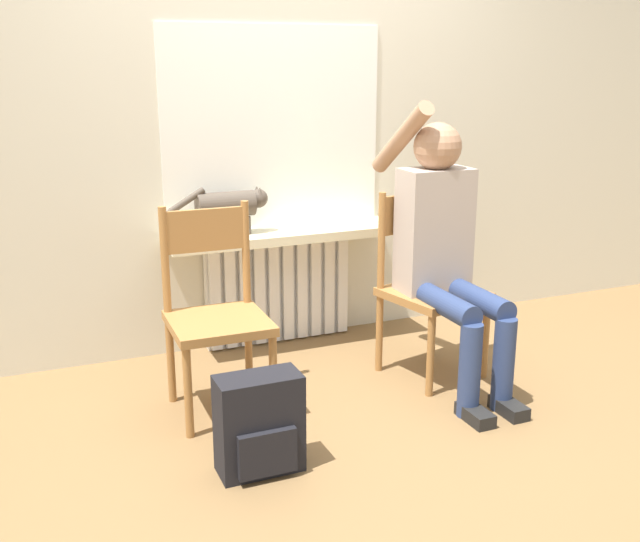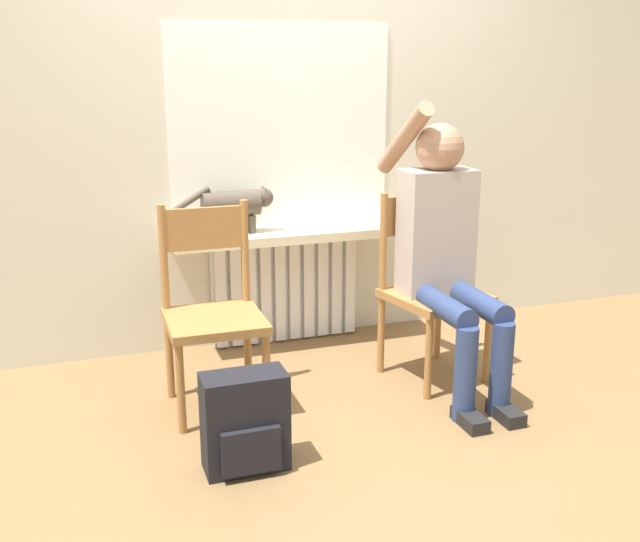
% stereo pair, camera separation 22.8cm
% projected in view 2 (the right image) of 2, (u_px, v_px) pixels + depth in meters
% --- Properties ---
extents(ground_plane, '(12.00, 12.00, 0.00)m').
position_uv_depth(ground_plane, '(362.00, 429.00, 3.24)').
color(ground_plane, brown).
extents(wall_with_window, '(7.00, 0.06, 2.70)m').
position_uv_depth(wall_with_window, '(279.00, 97.00, 3.99)').
color(wall_with_window, beige).
rests_on(wall_with_window, ground_plane).
extents(radiator, '(0.83, 0.08, 0.61)m').
position_uv_depth(radiator, '(286.00, 288.00, 4.20)').
color(radiator, white).
rests_on(radiator, ground_plane).
extents(windowsill, '(1.27, 0.30, 0.05)m').
position_uv_depth(windowsill, '(290.00, 234.00, 4.02)').
color(windowsill, beige).
rests_on(windowsill, radiator).
extents(window_glass, '(1.22, 0.01, 1.06)m').
position_uv_depth(window_glass, '(281.00, 128.00, 4.00)').
color(window_glass, white).
rests_on(window_glass, windowsill).
extents(chair_left, '(0.43, 0.43, 0.92)m').
position_uv_depth(chair_left, '(212.00, 308.00, 3.35)').
color(chair_left, '#9E6B38').
rests_on(chair_left, ground_plane).
extents(chair_right, '(0.51, 0.51, 0.92)m').
position_uv_depth(chair_right, '(430.00, 286.00, 3.69)').
color(chair_right, '#9E6B38').
rests_on(chair_right, ground_plane).
extents(person, '(0.36, 1.04, 1.37)m').
position_uv_depth(person, '(446.00, 244.00, 3.52)').
color(person, navy).
rests_on(person, ground_plane).
extents(cat, '(0.53, 0.13, 0.26)m').
position_uv_depth(cat, '(235.00, 204.00, 3.89)').
color(cat, '#4C4238').
rests_on(cat, windowsill).
extents(backpack, '(0.33, 0.19, 0.39)m').
position_uv_depth(backpack, '(245.00, 423.00, 2.88)').
color(backpack, black).
rests_on(backpack, ground_plane).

